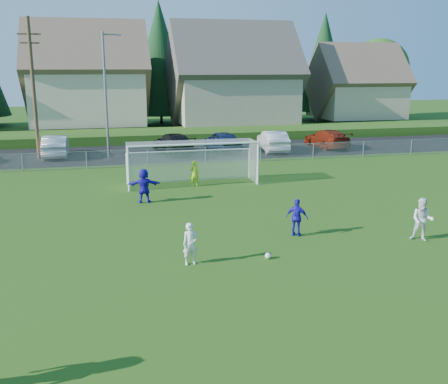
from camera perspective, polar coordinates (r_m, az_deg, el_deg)
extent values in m
plane|color=#193D0C|center=(15.61, 6.93, -11.81)|extent=(160.00, 160.00, 0.00)
plane|color=black|center=(41.54, -6.23, 4.31)|extent=(60.00, 60.00, 0.00)
cube|color=#1E420F|center=(48.85, -7.36, 6.14)|extent=(70.00, 6.00, 0.80)
sphere|color=white|center=(18.75, 4.80, -6.93)|extent=(0.22, 0.22, 0.22)
imported|color=white|center=(18.03, -3.68, -5.65)|extent=(0.57, 0.41, 1.47)
imported|color=white|center=(21.76, 20.77, -2.83)|extent=(1.05, 1.01, 1.70)
imported|color=#1E12AD|center=(21.14, 7.94, -2.77)|extent=(0.94, 0.81, 1.52)
imported|color=#1E12AD|center=(26.30, -8.70, 0.69)|extent=(1.63, 0.63, 1.72)
imported|color=#B2DD1A|center=(29.63, -3.24, 2.02)|extent=(0.57, 0.42, 1.46)
imported|color=silver|center=(41.22, -17.83, 4.80)|extent=(1.75, 4.95, 1.63)
imported|color=black|center=(40.78, -5.54, 5.27)|extent=(2.96, 5.73, 1.59)
imported|color=#132145|center=(41.83, -0.19, 5.57)|extent=(2.50, 4.96, 1.62)
imported|color=silver|center=(42.05, 5.35, 5.55)|extent=(2.23, 5.08, 1.62)
imported|color=maroon|center=(44.53, 11.14, 5.73)|extent=(2.46, 5.33, 1.51)
cylinder|color=white|center=(28.74, -10.36, 2.46)|extent=(0.12, 0.12, 2.44)
cylinder|color=white|center=(29.99, 3.71, 3.12)|extent=(0.12, 0.12, 2.44)
cylinder|color=white|center=(28.94, -3.21, 5.19)|extent=(7.30, 0.12, 0.12)
cylinder|color=white|center=(30.57, -10.53, 2.50)|extent=(0.08, 0.08, 1.80)
cylinder|color=white|center=(31.75, 2.75, 3.13)|extent=(0.08, 0.08, 1.80)
cylinder|color=white|center=(30.79, -3.79, 4.49)|extent=(7.30, 0.08, 0.08)
cube|color=silver|center=(30.95, -3.76, 2.84)|extent=(7.30, 0.02, 1.80)
cube|color=silver|center=(29.63, -10.46, 2.78)|extent=(0.02, 1.80, 2.44)
cube|color=silver|center=(30.84, 3.22, 3.41)|extent=(0.02, 1.80, 2.44)
cube|color=silver|center=(29.82, -3.52, 5.43)|extent=(7.30, 1.80, 0.02)
cube|color=gray|center=(35.97, -5.17, 4.78)|extent=(52.00, 0.03, 0.03)
cube|color=gray|center=(36.06, -5.15, 3.87)|extent=(52.00, 0.02, 1.14)
cylinder|color=gray|center=(36.06, -5.15, 3.87)|extent=(0.06, 0.06, 1.20)
cylinder|color=slate|center=(39.25, -12.75, 10.12)|extent=(0.18, 0.18, 9.00)
cylinder|color=slate|center=(39.26, -12.33, 16.43)|extent=(1.20, 0.12, 0.12)
cube|color=slate|center=(39.28, -11.42, 16.40)|extent=(0.36, 0.18, 0.12)
cylinder|color=#473321|center=(40.47, -20.02, 10.45)|extent=(0.26, 0.26, 10.00)
cube|color=#473321|center=(40.49, -20.47, 15.81)|extent=(1.60, 0.10, 0.10)
cube|color=#473321|center=(40.46, -20.40, 14.97)|extent=(1.30, 0.10, 0.10)
cube|color=#C6B58E|center=(56.28, -14.53, 10.02)|extent=(11.00, 9.00, 5.50)
pyramid|color=brown|center=(56.38, -15.02, 17.86)|extent=(12.10, 9.90, 4.96)
cube|color=tan|center=(57.04, 0.94, 10.24)|extent=(12.00, 10.00, 5.00)
pyramid|color=#4C473F|center=(57.13, 0.97, 18.29)|extent=(13.20, 11.00, 5.52)
cube|color=tan|center=(63.36, 14.16, 9.72)|extent=(9.00, 8.00, 4.00)
pyramid|color=brown|center=(63.29, 14.51, 15.51)|extent=(9.90, 8.80, 4.41)
cylinder|color=#382616|center=(64.54, -16.07, 7.71)|extent=(0.30, 0.30, 1.20)
cone|color=#143819|center=(64.26, -16.42, 13.03)|extent=(6.24, 6.24, 10.80)
cylinder|color=#382616|center=(61.89, -6.82, 7.90)|extent=(0.30, 0.30, 1.20)
cone|color=#143819|center=(61.59, -7.00, 14.30)|extent=(7.28, 7.28, 12.60)
cylinder|color=#382616|center=(65.61, 1.76, 9.52)|extent=(0.36, 0.36, 3.96)
sphere|color=#2B5B19|center=(65.44, 1.80, 13.75)|extent=(8.36, 8.36, 8.36)
cylinder|color=#382616|center=(67.16, 10.56, 8.22)|extent=(0.30, 0.30, 1.20)
cone|color=#143819|center=(66.89, 10.81, 13.72)|extent=(6.76, 6.76, 11.70)
cylinder|color=#382616|center=(71.54, 16.23, 9.19)|extent=(0.36, 0.36, 3.60)
sphere|color=#2B5B19|center=(71.37, 16.47, 12.71)|extent=(7.60, 7.60, 7.60)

